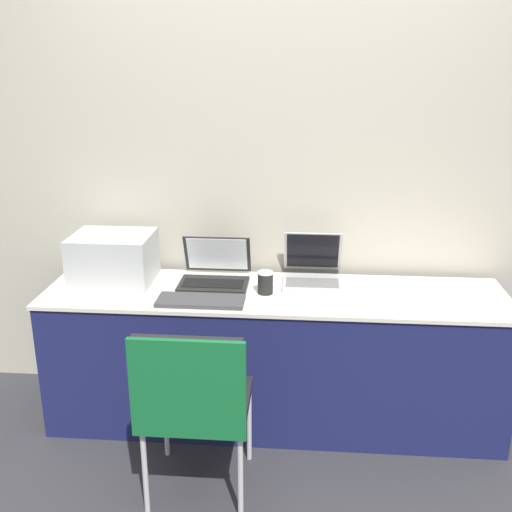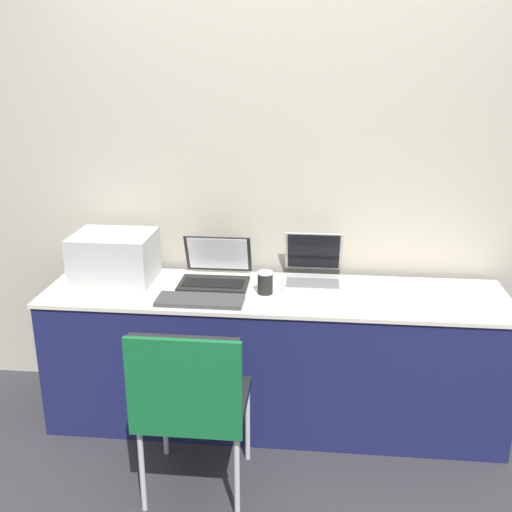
{
  "view_description": "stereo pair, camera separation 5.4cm",
  "coord_description": "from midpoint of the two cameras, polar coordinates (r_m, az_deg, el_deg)",
  "views": [
    {
      "loc": [
        0.14,
        -2.54,
        1.87
      ],
      "look_at": [
        -0.1,
        0.31,
        0.92
      ],
      "focal_mm": 42.0,
      "sensor_mm": 36.0,
      "label": 1
    },
    {
      "loc": [
        0.19,
        -2.54,
        1.87
      ],
      "look_at": [
        -0.1,
        0.31,
        0.92
      ],
      "focal_mm": 42.0,
      "sensor_mm": 36.0,
      "label": 2
    }
  ],
  "objects": [
    {
      "name": "ground_plane",
      "position": [
        3.16,
        0.84,
        -17.86
      ],
      "size": [
        14.0,
        14.0,
        0.0
      ],
      "primitive_type": "plane",
      "color": "#333338"
    },
    {
      "name": "wall_back",
      "position": [
        3.24,
        1.73,
        8.31
      ],
      "size": [
        8.0,
        0.05,
        2.6
      ],
      "color": "#B7B2A3",
      "rests_on": "ground_plane"
    },
    {
      "name": "table",
      "position": [
        3.2,
        1.21,
        -9.56
      ],
      "size": [
        2.35,
        0.58,
        0.74
      ],
      "color": "#191E51",
      "rests_on": "ground_plane"
    },
    {
      "name": "printer",
      "position": [
        3.23,
        -13.92,
        -0.04
      ],
      "size": [
        0.41,
        0.34,
        0.26
      ],
      "color": "#B2B7BC",
      "rests_on": "table"
    },
    {
      "name": "laptop_left",
      "position": [
        3.16,
        -4.43,
        -1.62
      ],
      "size": [
        0.36,
        0.32,
        0.23
      ],
      "color": "black",
      "rests_on": "table"
    },
    {
      "name": "laptop_right",
      "position": [
        3.18,
        4.92,
        -1.47
      ],
      "size": [
        0.31,
        0.34,
        0.25
      ],
      "color": "#B7B7BC",
      "rests_on": "table"
    },
    {
      "name": "external_keyboard",
      "position": [
        2.92,
        -5.82,
        -4.27
      ],
      "size": [
        0.42,
        0.17,
        0.02
      ],
      "color": "#3D3D42",
      "rests_on": "table"
    },
    {
      "name": "coffee_cup",
      "position": [
        3.01,
        0.38,
        -2.54
      ],
      "size": [
        0.08,
        0.08,
        0.11
      ],
      "color": "black",
      "rests_on": "table"
    },
    {
      "name": "chair",
      "position": [
        2.57,
        -6.6,
        -13.13
      ],
      "size": [
        0.46,
        0.45,
        0.84
      ],
      "color": "black",
      "rests_on": "ground_plane"
    }
  ]
}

